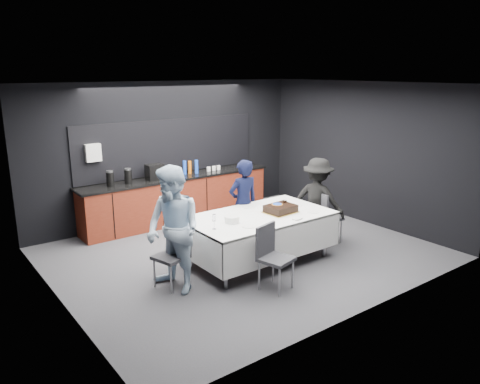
{
  "coord_description": "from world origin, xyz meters",
  "views": [
    {
      "loc": [
        -4.49,
        -5.89,
        3.03
      ],
      "look_at": [
        0.0,
        0.1,
        1.05
      ],
      "focal_mm": 35.0,
      "sensor_mm": 36.0,
      "label": 1
    }
  ],
  "objects_px": {
    "person_left": "(173,230)",
    "person_right": "(317,200)",
    "champagne_flute": "(214,219)",
    "person_center": "(243,204)",
    "chair_near": "(272,252)",
    "plate_stack": "(232,219)",
    "chair_left": "(175,250)",
    "party_table": "(259,223)",
    "cake_assembly": "(281,209)",
    "chair_right": "(325,214)"
  },
  "relations": [
    {
      "from": "champagne_flute",
      "to": "person_center",
      "type": "bearing_deg",
      "value": 35.5
    },
    {
      "from": "champagne_flute",
      "to": "chair_left",
      "type": "distance_m",
      "value": 0.71
    },
    {
      "from": "person_right",
      "to": "cake_assembly",
      "type": "bearing_deg",
      "value": 76.66
    },
    {
      "from": "party_table",
      "to": "champagne_flute",
      "type": "xyz_separation_m",
      "value": [
        -0.95,
        -0.14,
        0.3
      ]
    },
    {
      "from": "plate_stack",
      "to": "chair_left",
      "type": "relative_size",
      "value": 0.25
    },
    {
      "from": "cake_assembly",
      "to": "chair_right",
      "type": "height_order",
      "value": "cake_assembly"
    },
    {
      "from": "party_table",
      "to": "person_center",
      "type": "height_order",
      "value": "person_center"
    },
    {
      "from": "party_table",
      "to": "cake_assembly",
      "type": "height_order",
      "value": "cake_assembly"
    },
    {
      "from": "chair_near",
      "to": "person_right",
      "type": "height_order",
      "value": "person_right"
    },
    {
      "from": "party_table",
      "to": "chair_right",
      "type": "bearing_deg",
      "value": -1.86
    },
    {
      "from": "party_table",
      "to": "champagne_flute",
      "type": "relative_size",
      "value": 10.36
    },
    {
      "from": "party_table",
      "to": "person_right",
      "type": "xyz_separation_m",
      "value": [
        1.42,
        0.09,
        0.12
      ]
    },
    {
      "from": "chair_near",
      "to": "person_right",
      "type": "bearing_deg",
      "value": 26.83
    },
    {
      "from": "cake_assembly",
      "to": "champagne_flute",
      "type": "distance_m",
      "value": 1.32
    },
    {
      "from": "champagne_flute",
      "to": "chair_near",
      "type": "bearing_deg",
      "value": -55.82
    },
    {
      "from": "cake_assembly",
      "to": "person_right",
      "type": "relative_size",
      "value": 0.34
    },
    {
      "from": "plate_stack",
      "to": "person_right",
      "type": "relative_size",
      "value": 0.15
    },
    {
      "from": "plate_stack",
      "to": "chair_right",
      "type": "relative_size",
      "value": 0.25
    },
    {
      "from": "chair_left",
      "to": "person_left",
      "type": "relative_size",
      "value": 0.52
    },
    {
      "from": "person_right",
      "to": "champagne_flute",
      "type": "bearing_deg",
      "value": 71.73
    },
    {
      "from": "person_center",
      "to": "person_right",
      "type": "distance_m",
      "value": 1.35
    },
    {
      "from": "champagne_flute",
      "to": "chair_near",
      "type": "distance_m",
      "value": 0.96
    },
    {
      "from": "cake_assembly",
      "to": "person_center",
      "type": "relative_size",
      "value": 0.33
    },
    {
      "from": "party_table",
      "to": "plate_stack",
      "type": "xyz_separation_m",
      "value": [
        -0.56,
        -0.05,
        0.19
      ]
    },
    {
      "from": "person_center",
      "to": "person_left",
      "type": "xyz_separation_m",
      "value": [
        -1.8,
        -0.79,
        0.12
      ]
    },
    {
      "from": "chair_left",
      "to": "chair_right",
      "type": "height_order",
      "value": "same"
    },
    {
      "from": "plate_stack",
      "to": "chair_left",
      "type": "height_order",
      "value": "chair_left"
    },
    {
      "from": "champagne_flute",
      "to": "person_center",
      "type": "xyz_separation_m",
      "value": [
        1.16,
        0.82,
        -0.17
      ]
    },
    {
      "from": "plate_stack",
      "to": "person_right",
      "type": "xyz_separation_m",
      "value": [
        1.98,
        0.14,
        -0.07
      ]
    },
    {
      "from": "person_center",
      "to": "person_right",
      "type": "relative_size",
      "value": 1.02
    },
    {
      "from": "chair_near",
      "to": "person_left",
      "type": "height_order",
      "value": "person_left"
    },
    {
      "from": "plate_stack",
      "to": "chair_near",
      "type": "xyz_separation_m",
      "value": [
        0.1,
        -0.81,
        -0.3
      ]
    },
    {
      "from": "chair_left",
      "to": "cake_assembly",
      "type": "bearing_deg",
      "value": -4.71
    },
    {
      "from": "person_center",
      "to": "party_table",
      "type": "bearing_deg",
      "value": 77.83
    },
    {
      "from": "chair_near",
      "to": "person_left",
      "type": "distance_m",
      "value": 1.41
    },
    {
      "from": "champagne_flute",
      "to": "person_right",
      "type": "distance_m",
      "value": 2.39
    },
    {
      "from": "cake_assembly",
      "to": "chair_right",
      "type": "bearing_deg",
      "value": 2.97
    },
    {
      "from": "chair_left",
      "to": "person_center",
      "type": "height_order",
      "value": "person_center"
    },
    {
      "from": "party_table",
      "to": "person_right",
      "type": "relative_size",
      "value": 1.53
    },
    {
      "from": "chair_left",
      "to": "champagne_flute",
      "type": "bearing_deg",
      "value": -19.05
    },
    {
      "from": "chair_left",
      "to": "chair_near",
      "type": "bearing_deg",
      "value": -41.1
    },
    {
      "from": "champagne_flute",
      "to": "person_center",
      "type": "relative_size",
      "value": 0.15
    },
    {
      "from": "plate_stack",
      "to": "champagne_flute",
      "type": "relative_size",
      "value": 1.01
    },
    {
      "from": "chair_left",
      "to": "person_right",
      "type": "height_order",
      "value": "person_right"
    },
    {
      "from": "chair_right",
      "to": "chair_near",
      "type": "height_order",
      "value": "same"
    },
    {
      "from": "person_left",
      "to": "person_right",
      "type": "distance_m",
      "value": 3.02
    },
    {
      "from": "chair_left",
      "to": "person_right",
      "type": "bearing_deg",
      "value": 0.84
    },
    {
      "from": "cake_assembly",
      "to": "person_left",
      "type": "xyz_separation_m",
      "value": [
        -1.96,
        -0.0,
        0.05
      ]
    },
    {
      "from": "person_center",
      "to": "person_left",
      "type": "relative_size",
      "value": 0.87
    },
    {
      "from": "party_table",
      "to": "person_center",
      "type": "xyz_separation_m",
      "value": [
        0.21,
        0.68,
        0.13
      ]
    }
  ]
}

